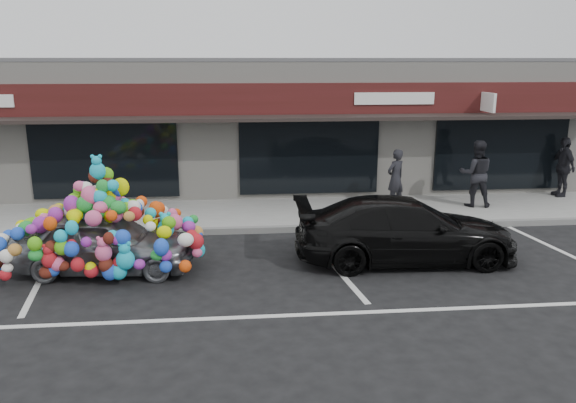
{
  "coord_description": "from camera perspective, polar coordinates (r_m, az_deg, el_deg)",
  "views": [
    {
      "loc": [
        0.81,
        -11.09,
        4.25
      ],
      "look_at": [
        1.98,
        1.4,
        1.08
      ],
      "focal_mm": 35.0,
      "sensor_mm": 36.0,
      "label": 1
    }
  ],
  "objects": [
    {
      "name": "ground",
      "position": [
        11.91,
        -8.96,
        -6.91
      ],
      "size": [
        90.0,
        90.0,
        0.0
      ],
      "primitive_type": "plane",
      "color": "black",
      "rests_on": "ground"
    },
    {
      "name": "black_sedan",
      "position": [
        12.38,
        11.83,
        -2.84
      ],
      "size": [
        2.04,
        4.8,
        1.38
      ],
      "primitive_type": "imported",
      "rotation": [
        0.0,
        0.0,
        1.55
      ],
      "color": "black",
      "rests_on": "ground"
    },
    {
      "name": "parking_stripe_right",
      "position": [
        14.15,
        26.56,
        -4.84
      ],
      "size": [
        0.73,
        4.37,
        0.01
      ],
      "primitive_type": "cube",
      "rotation": [
        0.0,
        0.0,
        0.14
      ],
      "color": "silver",
      "rests_on": "ground"
    },
    {
      "name": "pedestrian_b",
      "position": [
        16.9,
        18.56,
        2.71
      ],
      "size": [
        1.06,
        0.9,
        1.91
      ],
      "primitive_type": "imported",
      "rotation": [
        0.0,
        0.0,
        2.93
      ],
      "color": "black",
      "rests_on": "sidewalk"
    },
    {
      "name": "sidewalk",
      "position": [
        15.68,
        -8.12,
        -1.4
      ],
      "size": [
        26.0,
        3.0,
        0.15
      ],
      "primitive_type": "cube",
      "color": "gray",
      "rests_on": "ground"
    },
    {
      "name": "pedestrian_a",
      "position": [
        16.33,
        10.87,
        2.37
      ],
      "size": [
        0.72,
        0.65,
        1.65
      ],
      "primitive_type": "imported",
      "rotation": [
        0.0,
        0.0,
        3.68
      ],
      "color": "black",
      "rests_on": "sidewalk"
    },
    {
      "name": "parking_stripe_mid",
      "position": [
        12.23,
        4.38,
        -6.18
      ],
      "size": [
        0.73,
        4.37,
        0.01
      ],
      "primitive_type": "cube",
      "rotation": [
        0.0,
        0.0,
        0.14
      ],
      "color": "silver",
      "rests_on": "ground"
    },
    {
      "name": "shop_building",
      "position": [
        19.66,
        -7.76,
        7.97
      ],
      "size": [
        24.0,
        7.2,
        4.31
      ],
      "color": "beige",
      "rests_on": "ground"
    },
    {
      "name": "lane_line",
      "position": [
        9.84,
        2.17,
        -11.4
      ],
      "size": [
        14.0,
        0.12,
        0.01
      ],
      "primitive_type": "cube",
      "color": "silver",
      "rests_on": "ground"
    },
    {
      "name": "pedestrian_c",
      "position": [
        19.21,
        26.13,
        3.19
      ],
      "size": [
        1.09,
        0.48,
        1.83
      ],
      "primitive_type": "imported",
      "rotation": [
        0.0,
        0.0,
        4.74
      ],
      "color": "#28272D",
      "rests_on": "sidewalk"
    },
    {
      "name": "kerb",
      "position": [
        14.24,
        -8.38,
        -3.02
      ],
      "size": [
        26.0,
        0.18,
        0.16
      ],
      "primitive_type": "cube",
      "color": "slate",
      "rests_on": "ground"
    },
    {
      "name": "toy_car",
      "position": [
        12.09,
        -18.2,
        -3.24
      ],
      "size": [
        2.7,
        4.08,
        2.3
      ],
      "rotation": [
        0.0,
        0.0,
        1.49
      ],
      "color": "#B6B9C1",
      "rests_on": "ground"
    },
    {
      "name": "parking_stripe_left",
      "position": [
        12.72,
        -23.54,
        -6.57
      ],
      "size": [
        0.73,
        4.37,
        0.01
      ],
      "primitive_type": "cube",
      "rotation": [
        0.0,
        0.0,
        0.14
      ],
      "color": "silver",
      "rests_on": "ground"
    }
  ]
}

